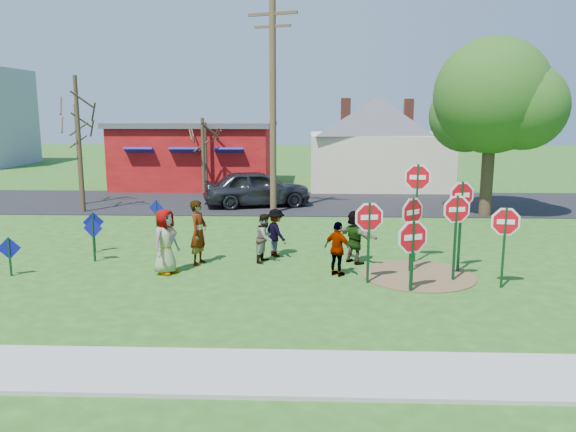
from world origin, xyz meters
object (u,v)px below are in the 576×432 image
at_px(suv, 257,188).
at_px(utility_pole, 273,104).
at_px(stop_sign_a, 369,224).
at_px(leafy_tree, 495,102).
at_px(person_b, 199,232).
at_px(stop_sign_c, 456,218).
at_px(person_a, 166,242).
at_px(stop_sign_b, 417,188).
at_px(stop_sign_d, 461,203).

xyz_separation_m(suv, utility_pole, (0.90, -1.71, 3.97)).
xyz_separation_m(stop_sign_a, leafy_tree, (6.30, 10.02, 3.34)).
bearing_deg(leafy_tree, person_b, -143.59).
height_order(stop_sign_a, person_b, stop_sign_a).
height_order(stop_sign_c, suv, stop_sign_c).
bearing_deg(suv, stop_sign_a, -175.14).
distance_m(stop_sign_a, person_a, 5.75).
height_order(stop_sign_b, leafy_tree, leafy_tree).
height_order(stop_sign_b, suv, stop_sign_b).
xyz_separation_m(person_a, person_b, (0.74, 1.06, 0.04)).
relative_size(stop_sign_c, person_b, 1.28).
distance_m(stop_sign_b, suv, 11.55).
bearing_deg(stop_sign_d, person_b, 157.80).
relative_size(person_b, suv, 0.38).
bearing_deg(stop_sign_a, utility_pole, 96.56).
relative_size(stop_sign_a, leafy_tree, 0.31).
relative_size(person_b, leafy_tree, 0.25).
bearing_deg(stop_sign_c, stop_sign_b, 101.37).
height_order(stop_sign_a, suv, stop_sign_a).
xyz_separation_m(stop_sign_a, suv, (-4.11, 12.06, -0.70)).
bearing_deg(person_b, suv, 9.09).
bearing_deg(person_a, stop_sign_d, -61.23).
height_order(person_b, suv, person_b).
height_order(suv, leafy_tree, leafy_tree).
xyz_separation_m(stop_sign_b, suv, (-5.76, 9.91, -1.41)).
height_order(stop_sign_d, utility_pole, utility_pole).
distance_m(stop_sign_c, leafy_tree, 10.99).
height_order(stop_sign_c, leafy_tree, leafy_tree).
relative_size(stop_sign_d, suv, 0.54).
relative_size(utility_pole, leafy_tree, 1.21).
relative_size(stop_sign_a, person_a, 1.25).
xyz_separation_m(stop_sign_b, person_b, (-6.58, -0.41, -1.34)).
relative_size(stop_sign_c, leafy_tree, 0.33).
xyz_separation_m(stop_sign_c, utility_pole, (-5.58, 10.08, 3.13)).
distance_m(utility_pole, leafy_tree, 9.52).
height_order(stop_sign_a, person_a, stop_sign_a).
distance_m(stop_sign_c, utility_pole, 11.94).
bearing_deg(stop_sign_d, stop_sign_a, -174.57).
bearing_deg(suv, leafy_tree, -115.06).
height_order(stop_sign_d, person_a, stop_sign_d).
bearing_deg(person_a, leafy_tree, -26.75).
relative_size(stop_sign_a, person_b, 1.20).
distance_m(stop_sign_c, suv, 13.48).
bearing_deg(person_a, person_b, -9.62).
distance_m(stop_sign_b, stop_sign_d, 1.48).
distance_m(stop_sign_c, person_b, 7.48).
xyz_separation_m(person_b, utility_pole, (1.71, 8.62, 3.90)).
bearing_deg(stop_sign_d, stop_sign_c, -129.75).
distance_m(stop_sign_b, person_b, 6.73).
bearing_deg(leafy_tree, suv, 168.90).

